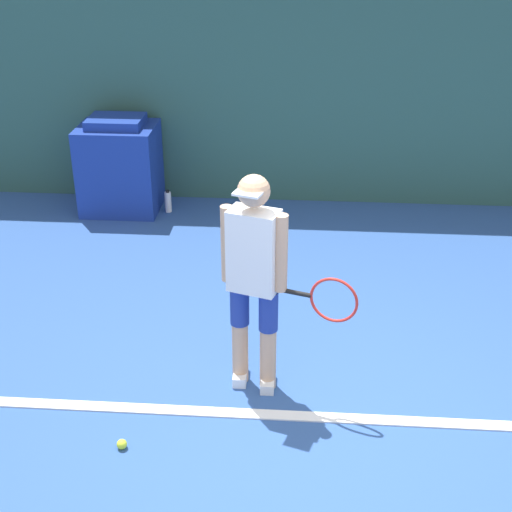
# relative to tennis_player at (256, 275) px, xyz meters

# --- Properties ---
(ground_plane) EXTENTS (24.00, 24.00, 0.00)m
(ground_plane) POSITION_rel_tennis_player_xyz_m (0.40, -0.59, -0.92)
(ground_plane) COLOR #2D5193
(back_wall) EXTENTS (24.00, 0.10, 2.44)m
(back_wall) POSITION_rel_tennis_player_xyz_m (0.40, 3.66, 0.30)
(back_wall) COLOR #2D564C
(back_wall) RESTS_ON ground_plane
(court_baseline) EXTENTS (21.60, 0.10, 0.01)m
(court_baseline) POSITION_rel_tennis_player_xyz_m (0.40, -0.37, -0.91)
(court_baseline) COLOR white
(court_baseline) RESTS_ON ground_plane
(tennis_player) EXTENTS (0.95, 0.39, 1.65)m
(tennis_player) POSITION_rel_tennis_player_xyz_m (0.00, 0.00, 0.00)
(tennis_player) COLOR tan
(tennis_player) RESTS_ON ground_plane
(tennis_ball) EXTENTS (0.07, 0.07, 0.07)m
(tennis_ball) POSITION_rel_tennis_player_xyz_m (-0.83, -0.77, -0.88)
(tennis_ball) COLOR #D1E533
(tennis_ball) RESTS_ON ground_plane
(covered_chair) EXTENTS (0.86, 0.71, 1.09)m
(covered_chair) POSITION_rel_tennis_player_xyz_m (-1.79, 3.21, -0.40)
(covered_chair) COLOR navy
(covered_chair) RESTS_ON ground_plane
(water_bottle) EXTENTS (0.08, 0.08, 0.26)m
(water_bottle) POSITION_rel_tennis_player_xyz_m (-1.25, 3.16, -0.79)
(water_bottle) COLOR white
(water_bottle) RESTS_ON ground_plane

